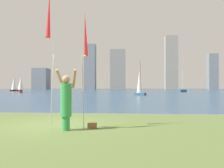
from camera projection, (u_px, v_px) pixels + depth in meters
ground at (119, 92)px, 59.58m from camera, size 120.00×138.00×0.12m
person at (66, 100)px, 7.63m from camera, size 0.72×0.54×1.98m
kite_flag_left at (49, 17)px, 7.53m from camera, size 0.16×0.69×4.49m
kite_flag_right at (85, 37)px, 8.19m from camera, size 0.16×0.73×3.96m
bag at (92, 126)px, 7.97m from camera, size 0.30×0.14×0.19m
sailboat_0 at (21, 85)px, 50.94m from camera, size 1.73×2.26×5.18m
sailboat_1 at (140, 84)px, 36.64m from camera, size 1.91×1.54×5.36m
sailboat_3 at (14, 84)px, 64.87m from camera, size 2.03×2.30×5.92m
sailboat_4 at (183, 90)px, 55.78m from camera, size 2.25×2.25×5.04m
skyline_tower_0 at (41, 79)px, 104.75m from camera, size 6.47×6.35×9.25m
skyline_tower_1 at (90, 67)px, 100.83m from camera, size 4.70×4.29×19.16m
skyline_tower_2 at (118, 70)px, 100.95m from camera, size 6.38×5.05×16.88m
skyline_tower_3 at (171, 63)px, 98.59m from camera, size 5.13×3.93×22.28m
skyline_tower_4 at (212, 72)px, 96.50m from camera, size 3.75×3.74×14.54m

